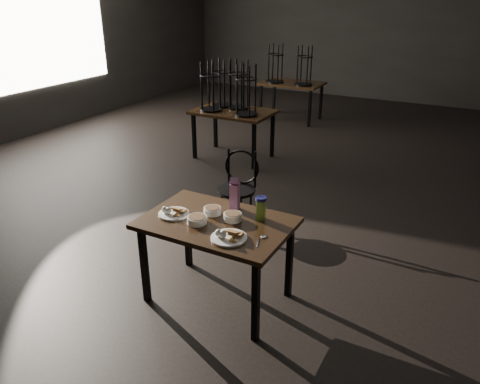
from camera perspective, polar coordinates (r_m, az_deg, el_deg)
The scene contains 13 objects.
room at distance 5.90m, azimuth 5.51°, elevation 22.16°, with size 12.00×12.04×3.22m.
main_table at distance 3.82m, azimuth -2.85°, elevation -4.58°, with size 1.20×0.80×0.75m.
plate_left at distance 3.91m, azimuth -8.14°, elevation -2.45°, with size 0.26×0.26×0.08m.
plate_right at distance 3.51m, azimuth -1.43°, elevation -5.38°, with size 0.28×0.28×0.09m.
bowl_near at distance 3.89m, azimuth -3.39°, elevation -2.26°, with size 0.14×0.14×0.06m.
bowl_far at distance 3.78m, azimuth -0.91°, elevation -3.01°, with size 0.15×0.15×0.06m.
bowl_big at distance 3.75m, azimuth -5.26°, elevation -3.37°, with size 0.16×0.16×0.06m.
juice_carton at distance 3.92m, azimuth -0.65°, elevation -0.33°, with size 0.08×0.08×0.29m.
water_bottle at distance 3.76m, azimuth 2.55°, elevation -1.97°, with size 0.10×0.10×0.20m.
spoon at distance 3.54m, azimuth 2.79°, elevation -5.55°, with size 0.06×0.20×0.01m.
bentwood_chair at distance 5.10m, azimuth -0.18°, elevation 1.05°, with size 0.43×0.42×0.87m.
bg_table_left at distance 7.24m, azimuth -1.01°, elevation 10.30°, with size 1.20×0.80×1.48m.
bg_table_far at distance 9.50m, azimuth 6.24°, elevation 13.11°, with size 1.20×0.80×1.48m.
Camera 1 is at (2.26, -5.41, 2.48)m, focal length 35.00 mm.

